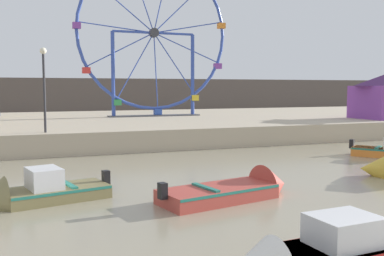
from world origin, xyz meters
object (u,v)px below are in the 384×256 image
at_px(ferris_wheel_blue_frame, 154,36).
at_px(carnival_booth_purple_stall, 383,96).
at_px(promenade_lamp_near, 44,78).
at_px(motorboat_white_red_stripe, 327,255).
at_px(motorboat_faded_red, 242,189).
at_px(motorboat_olive_wood, 32,194).

distance_m(ferris_wheel_blue_frame, carnival_booth_purple_stall, 17.28).
bearing_deg(promenade_lamp_near, motorboat_white_red_stripe, -76.11).
bearing_deg(promenade_lamp_near, motorboat_faded_red, -64.81).
height_order(ferris_wheel_blue_frame, promenade_lamp_near, ferris_wheel_blue_frame).
height_order(motorboat_white_red_stripe, carnival_booth_purple_stall, carnival_booth_purple_stall).
bearing_deg(promenade_lamp_near, carnival_booth_purple_stall, 4.67).
height_order(carnival_booth_purple_stall, promenade_lamp_near, promenade_lamp_near).
height_order(ferris_wheel_blue_frame, carnival_booth_purple_stall, ferris_wheel_blue_frame).
xyz_separation_m(motorboat_olive_wood, carnival_booth_purple_stall, (23.67, 11.26, 2.46)).
height_order(motorboat_faded_red, motorboat_white_red_stripe, motorboat_white_red_stripe).
relative_size(ferris_wheel_blue_frame, promenade_lamp_near, 2.98).
relative_size(ferris_wheel_blue_frame, carnival_booth_purple_stall, 3.20).
relative_size(motorboat_faded_red, motorboat_white_red_stripe, 0.88).
distance_m(motorboat_faded_red, carnival_booth_purple_stall, 21.98).
bearing_deg(motorboat_faded_red, carnival_booth_purple_stall, 23.76).
height_order(motorboat_faded_red, ferris_wheel_blue_frame, ferris_wheel_blue_frame).
distance_m(ferris_wheel_blue_frame, promenade_lamp_near, 13.85).
bearing_deg(promenade_lamp_near, ferris_wheel_blue_frame, 50.63).
distance_m(motorboat_faded_red, promenade_lamp_near, 12.53).
height_order(motorboat_faded_red, carnival_booth_purple_stall, carnival_booth_purple_stall).
distance_m(motorboat_olive_wood, carnival_booth_purple_stall, 26.33).
bearing_deg(carnival_booth_purple_stall, motorboat_olive_wood, -153.81).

